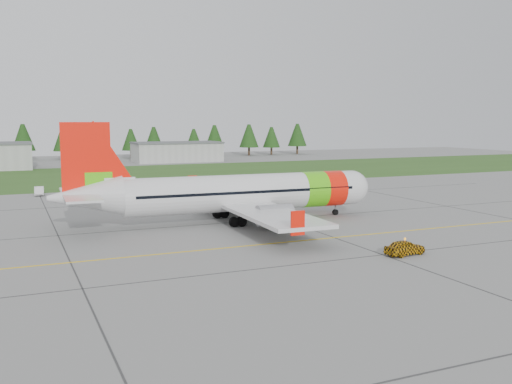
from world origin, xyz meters
name	(u,v)px	position (x,y,z in m)	size (l,w,h in m)	color
ground	(279,267)	(0.00, 0.00, 0.00)	(320.00, 320.00, 0.00)	gray
aircraft	(238,193)	(4.66, 20.28, 3.28)	(37.56, 34.52, 11.37)	silver
follow_me_car	(405,233)	(11.72, -0.73, 1.93)	(1.55, 1.31, 3.86)	#EAA50D
service_van	(39,182)	(-15.02, 54.58, 2.01)	(1.40, 1.32, 4.01)	silver
grass_strip	(109,176)	(0.00, 82.00, 0.01)	(320.00, 50.00, 0.03)	#30561E
taxi_guideline	(241,246)	(0.00, 8.00, 0.01)	(120.00, 0.25, 0.02)	gold
hangar_east	(177,152)	(25.00, 118.00, 2.60)	(24.00, 12.00, 5.20)	#A8A8A3
treeline	(77,143)	(0.00, 138.00, 5.00)	(160.00, 8.00, 10.00)	#1C3F14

